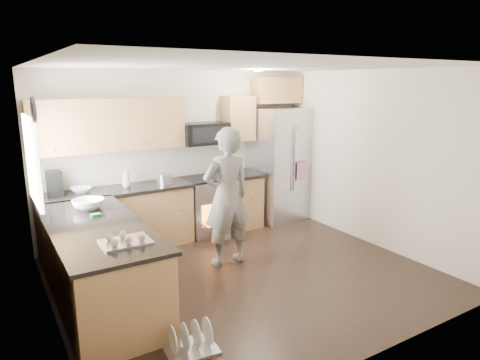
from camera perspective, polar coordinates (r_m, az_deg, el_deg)
ground at (r=5.62m, az=0.75°, el=-12.57°), size 4.50×4.50×0.00m
room_shell at (r=5.12m, az=0.36°, el=4.58°), size 4.54×4.04×2.62m
back_cabinet_run at (r=6.56m, az=-11.79°, el=-0.16°), size 4.45×0.64×2.50m
peninsula at (r=5.03m, az=-18.27°, el=-10.60°), size 0.96×2.36×1.04m
stove_range at (r=6.94m, az=-4.24°, el=-1.65°), size 0.76×0.97×1.79m
refrigerator at (r=7.61m, az=5.25°, el=2.09°), size 1.07×0.89×1.99m
person at (r=5.67m, az=-1.79°, el=-2.29°), size 0.69×0.46×1.86m
dish_rack at (r=4.23m, az=-6.58°, el=-20.77°), size 0.50×0.41×0.29m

